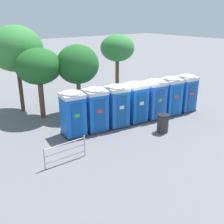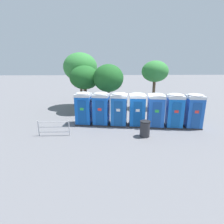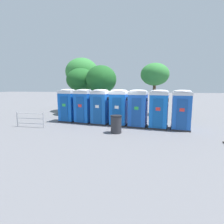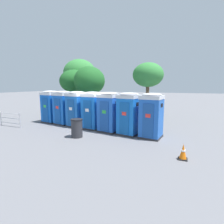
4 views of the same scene
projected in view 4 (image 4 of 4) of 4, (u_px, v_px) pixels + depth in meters
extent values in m
plane|color=slate|center=(95.00, 128.00, 12.28)|extent=(120.00, 120.00, 0.00)
cube|color=#2D2D33|center=(52.00, 121.00, 14.13)|extent=(1.34, 1.34, 0.10)
cube|color=blue|center=(51.00, 108.00, 13.97)|extent=(1.28, 1.28, 2.10)
cube|color=#0E469A|center=(45.00, 110.00, 13.48)|extent=(0.62, 0.11, 1.85)
cube|color=green|center=(45.00, 106.00, 13.42)|extent=(0.28, 0.05, 0.20)
cube|color=black|center=(56.00, 99.00, 13.57)|extent=(0.07, 0.36, 0.20)
cube|color=silver|center=(50.00, 94.00, 13.79)|extent=(1.31, 1.32, 0.20)
ellipsoid|color=silver|center=(50.00, 92.00, 13.77)|extent=(1.25, 1.26, 0.18)
cube|color=#2D2D33|center=(64.00, 123.00, 13.45)|extent=(1.40, 1.40, 0.10)
cube|color=blue|center=(64.00, 109.00, 13.28)|extent=(1.33, 1.33, 2.10)
cube|color=#0F469B|center=(57.00, 111.00, 12.81)|extent=(0.62, 0.15, 1.85)
cube|color=red|center=(57.00, 107.00, 12.75)|extent=(0.28, 0.06, 0.20)
cube|color=black|center=(69.00, 100.00, 12.85)|extent=(0.09, 0.36, 0.20)
cube|color=silver|center=(63.00, 94.00, 13.10)|extent=(1.37, 1.37, 0.20)
ellipsoid|color=silver|center=(63.00, 92.00, 13.08)|extent=(1.31, 1.30, 0.18)
cube|color=#2D2D33|center=(77.00, 125.00, 12.72)|extent=(1.40, 1.39, 0.10)
cube|color=blue|center=(77.00, 111.00, 12.55)|extent=(1.33, 1.33, 2.10)
cube|color=#124893|center=(71.00, 113.00, 12.08)|extent=(0.62, 0.14, 1.85)
cube|color=white|center=(71.00, 109.00, 12.02)|extent=(0.28, 0.06, 0.20)
cube|color=black|center=(83.00, 101.00, 12.13)|extent=(0.09, 0.36, 0.20)
cube|color=silver|center=(76.00, 95.00, 12.38)|extent=(1.37, 1.37, 0.20)
ellipsoid|color=silver|center=(76.00, 92.00, 12.35)|extent=(1.30, 1.30, 0.18)
cube|color=#2D2D33|center=(93.00, 128.00, 12.07)|extent=(1.30, 1.32, 0.10)
cube|color=blue|center=(92.00, 112.00, 11.90)|extent=(1.24, 1.26, 2.10)
cube|color=#0E499B|center=(87.00, 114.00, 11.40)|extent=(0.61, 0.10, 1.85)
cube|color=white|center=(87.00, 110.00, 11.34)|extent=(0.28, 0.04, 0.20)
cube|color=black|center=(99.00, 102.00, 11.51)|extent=(0.06, 0.36, 0.20)
cube|color=silver|center=(92.00, 95.00, 11.72)|extent=(1.27, 1.30, 0.20)
ellipsoid|color=silver|center=(92.00, 93.00, 11.70)|extent=(1.21, 1.23, 0.18)
cube|color=#2D2D33|center=(109.00, 130.00, 11.32)|extent=(1.37, 1.36, 0.10)
cube|color=blue|center=(109.00, 114.00, 11.15)|extent=(1.30, 1.30, 2.10)
cube|color=#18499C|center=(104.00, 116.00, 10.67)|extent=(0.63, 0.12, 1.85)
cube|color=green|center=(104.00, 112.00, 10.61)|extent=(0.28, 0.05, 0.20)
cube|color=black|center=(117.00, 103.00, 10.74)|extent=(0.08, 0.36, 0.20)
cube|color=silver|center=(109.00, 96.00, 10.98)|extent=(1.34, 1.34, 0.20)
ellipsoid|color=silver|center=(109.00, 93.00, 10.95)|extent=(1.28, 1.27, 0.18)
cube|color=#2D2D33|center=(129.00, 133.00, 10.65)|extent=(1.36, 1.38, 0.10)
cube|color=blue|center=(129.00, 116.00, 10.48)|extent=(1.29, 1.32, 2.10)
cube|color=#1050A2|center=(124.00, 118.00, 10.01)|extent=(0.61, 0.14, 1.85)
cube|color=red|center=(124.00, 114.00, 9.95)|extent=(0.28, 0.06, 0.20)
cube|color=black|center=(138.00, 104.00, 10.07)|extent=(0.09, 0.36, 0.20)
cube|color=silver|center=(129.00, 96.00, 10.31)|extent=(1.33, 1.36, 0.20)
ellipsoid|color=silver|center=(129.00, 94.00, 10.28)|extent=(1.27, 1.29, 0.18)
cube|color=#2D2D33|center=(151.00, 137.00, 9.99)|extent=(1.30, 1.34, 0.10)
cube|color=blue|center=(151.00, 118.00, 9.82)|extent=(1.24, 1.27, 2.10)
cube|color=#184796|center=(148.00, 121.00, 9.34)|extent=(0.61, 0.11, 1.85)
cube|color=red|center=(148.00, 116.00, 9.28)|extent=(0.28, 0.04, 0.20)
cube|color=black|center=(162.00, 105.00, 9.43)|extent=(0.07, 0.36, 0.20)
cube|color=silver|center=(152.00, 97.00, 9.65)|extent=(1.28, 1.31, 0.20)
ellipsoid|color=silver|center=(152.00, 95.00, 9.63)|extent=(1.22, 1.25, 0.18)
cylinder|color=#4C3826|center=(80.00, 96.00, 19.34)|extent=(0.27, 0.27, 3.44)
ellipsoid|color=#337F38|center=(80.00, 73.00, 18.95)|extent=(3.48, 3.48, 2.94)
cylinder|color=brown|center=(90.00, 103.00, 15.67)|extent=(0.27, 0.27, 2.66)
ellipsoid|color=#1E5B23|center=(89.00, 81.00, 15.36)|extent=(2.72, 2.72, 2.48)
cylinder|color=brown|center=(147.00, 100.00, 15.58)|extent=(0.29, 0.29, 3.27)
ellipsoid|color=#337F38|center=(148.00, 75.00, 15.24)|extent=(2.68, 2.68, 2.12)
cylinder|color=brown|center=(75.00, 101.00, 17.34)|extent=(0.33, 0.33, 2.73)
ellipsoid|color=#1E5B23|center=(74.00, 81.00, 17.04)|extent=(2.82, 2.82, 2.22)
cylinder|color=#2D2D33|center=(77.00, 129.00, 9.99)|extent=(0.64, 0.64, 1.00)
cylinder|color=black|center=(77.00, 120.00, 9.91)|extent=(0.68, 0.68, 0.06)
cube|color=black|center=(183.00, 159.00, 7.05)|extent=(0.36, 0.36, 0.04)
cone|color=orange|center=(183.00, 151.00, 7.00)|extent=(0.28, 0.28, 0.60)
cylinder|color=white|center=(183.00, 151.00, 7.00)|extent=(0.17, 0.17, 0.07)
cylinder|color=#B7B7BC|center=(1.00, 118.00, 12.99)|extent=(0.06, 0.06, 1.05)
cylinder|color=#B7B7BC|center=(20.00, 120.00, 12.21)|extent=(0.06, 0.06, 1.05)
cylinder|color=#B7B7BC|center=(10.00, 113.00, 12.54)|extent=(2.00, 0.06, 0.04)
cylinder|color=#B7B7BC|center=(10.00, 118.00, 12.59)|extent=(2.00, 0.06, 0.04)
cylinder|color=#B7B7BC|center=(10.00, 123.00, 12.64)|extent=(2.00, 0.06, 0.04)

